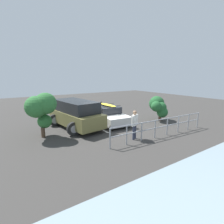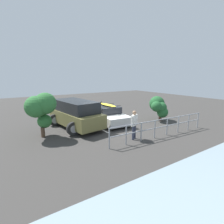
# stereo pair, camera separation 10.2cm
# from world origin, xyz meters

# --- Properties ---
(ground_plane) EXTENTS (44.00, 44.00, 0.02)m
(ground_plane) POSITION_xyz_m (0.00, 0.00, -0.01)
(ground_plane) COLOR #383533
(ground_plane) RESTS_ON ground
(parking_stripe) EXTENTS (0.12, 4.23, 0.00)m
(parking_stripe) POSITION_xyz_m (0.68, -0.58, 0.00)
(parking_stripe) COLOR silver
(parking_stripe) RESTS_ON ground
(sedan_car) EXTENTS (2.66, 4.37, 1.58)m
(sedan_car) POSITION_xyz_m (-0.59, -0.62, 0.62)
(sedan_car) COLOR silver
(sedan_car) RESTS_ON ground
(suv_car) EXTENTS (3.11, 4.94, 1.91)m
(suv_car) POSITION_xyz_m (1.96, -0.73, 0.99)
(suv_car) COLOR brown
(suv_car) RESTS_ON ground
(person_bystander) EXTENTS (0.60, 0.37, 1.68)m
(person_bystander) POSITION_xyz_m (0.04, 3.27, 1.01)
(person_bystander) COLOR #33384C
(person_bystander) RESTS_ON ground
(railing_fence) EXTENTS (7.16, 0.40, 1.08)m
(railing_fence) POSITION_xyz_m (-1.60, 3.81, 0.68)
(railing_fence) COLOR gray
(railing_fence) RESTS_ON ground
(bush_near_left) EXTENTS (1.56, 1.68, 1.95)m
(bush_near_left) POSITION_xyz_m (-4.38, 1.06, 1.16)
(bush_near_left) COLOR #4C3828
(bush_near_left) RESTS_ON ground
(bush_near_right) EXTENTS (1.73, 1.57, 2.66)m
(bush_near_right) POSITION_xyz_m (4.35, 0.11, 1.82)
(bush_near_right) COLOR #4C3828
(bush_near_right) RESTS_ON ground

